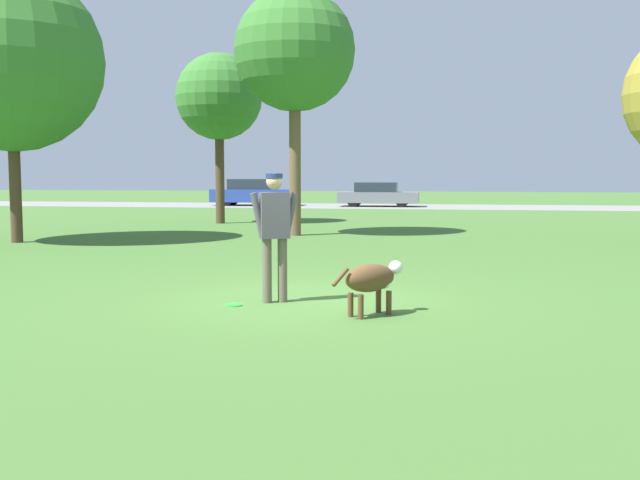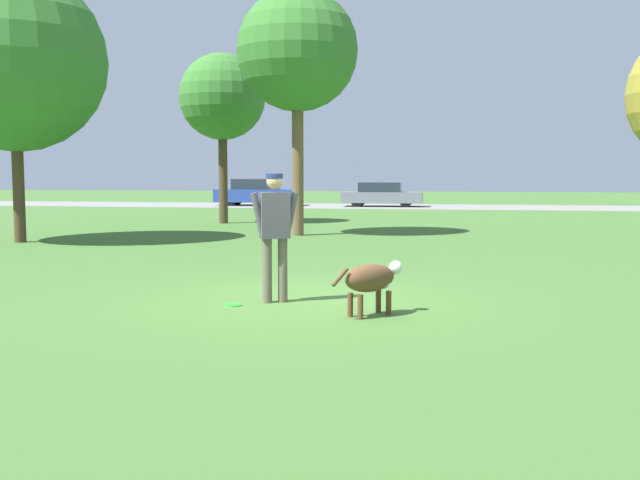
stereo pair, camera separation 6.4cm
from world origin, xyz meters
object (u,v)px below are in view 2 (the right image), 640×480
object	(u,v)px
dog	(372,279)
parked_car_grey	(382,195)
frisbee	(233,305)
tree_far_left	(222,98)
person	(275,226)
tree_near_left	(14,60)
tree_mid_center	(297,52)
parked_car_blue	(257,193)

from	to	relation	value
dog	parked_car_grey	xyz separation A→B (m)	(-2.60, 29.58, 0.16)
frisbee	tree_far_left	xyz separation A→B (m)	(-4.99, 15.59, 4.33)
tree_far_left	dog	bearing A→B (deg)	-66.69
person	dog	distance (m)	1.68
person	dog	xyz separation A→B (m)	(1.40, -0.72, -0.59)
dog	tree_near_left	bearing A→B (deg)	92.49
person	tree_far_left	bearing A→B (deg)	84.76
tree_mid_center	tree_far_left	xyz separation A→B (m)	(-3.58, 4.51, -0.76)
person	frisbee	bearing A→B (deg)	-169.28
parked_car_blue	tree_near_left	bearing A→B (deg)	-93.89
parked_car_grey	tree_near_left	bearing A→B (deg)	-109.21
tree_mid_center	dog	bearing A→B (deg)	-73.94
person	parked_car_blue	xyz separation A→B (m)	(-7.87, 28.96, -0.36)
dog	frisbee	world-z (taller)	dog
frisbee	parked_car_grey	size ratio (longest dim) A/B	0.06
parked_car_blue	parked_car_grey	xyz separation A→B (m)	(6.68, -0.10, -0.07)
dog	parked_car_blue	xyz separation A→B (m)	(-9.27, 29.67, 0.23)
person	frisbee	world-z (taller)	person
person	parked_car_blue	world-z (taller)	person
tree_near_left	parked_car_blue	bearing A→B (deg)	88.50
tree_near_left	tree_far_left	distance (m)	8.31
frisbee	tree_far_left	distance (m)	16.93
tree_far_left	parked_car_blue	size ratio (longest dim) A/B	1.30
frisbee	parked_car_blue	size ratio (longest dim) A/B	0.05
tree_far_left	parked_car_grey	world-z (taller)	tree_far_left
frisbee	parked_car_blue	xyz separation A→B (m)	(-7.38, 29.31, 0.68)
dog	tree_near_left	world-z (taller)	tree_near_left
parked_car_blue	tree_mid_center	bearing A→B (deg)	-74.23
person	parked_car_blue	size ratio (longest dim) A/B	0.39
tree_mid_center	tree_far_left	size ratio (longest dim) A/B	1.16
frisbee	tree_mid_center	distance (m)	12.28
tree_far_left	person	bearing A→B (deg)	-70.25
parked_car_blue	parked_car_grey	bearing A→B (deg)	-3.22
tree_mid_center	parked_car_blue	world-z (taller)	tree_mid_center
dog	person	bearing A→B (deg)	105.24
person	tree_far_left	world-z (taller)	tree_far_left
tree_mid_center	tree_far_left	distance (m)	5.80
frisbee	tree_near_left	distance (m)	12.05
dog	tree_near_left	xyz separation A→B (m)	(-9.84, 8.19, 4.10)
tree_near_left	parked_car_blue	size ratio (longest dim) A/B	1.52
tree_near_left	parked_car_blue	xyz separation A→B (m)	(0.56, 21.48, -3.87)
tree_far_left	parked_car_blue	world-z (taller)	tree_far_left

